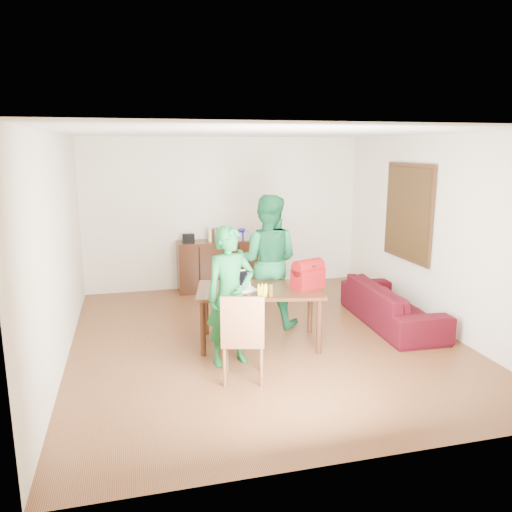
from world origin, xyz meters
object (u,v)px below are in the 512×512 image
object	(u,v)px
chair	(243,354)
sofa	(392,304)
table	(260,295)
bottle	(271,289)
person_near	(230,296)
person_far	(267,261)
laptop	(243,287)
red_bag	(308,277)

from	to	relation	value
chair	sofa	xyz separation A→B (m)	(2.48, 1.22, -0.00)
table	sofa	size ratio (longest dim) A/B	0.87
chair	bottle	bearing A→B (deg)	67.25
chair	bottle	size ratio (longest dim) A/B	6.07
person_near	person_far	xyz separation A→B (m)	(0.77, 1.17, 0.12)
laptop	red_bag	bearing A→B (deg)	-16.68
chair	bottle	distance (m)	0.96
sofa	bottle	bearing A→B (deg)	108.71
person_near	sofa	distance (m)	2.69
person_far	laptop	world-z (taller)	person_far
person_near	bottle	xyz separation A→B (m)	(0.53, 0.15, 0.00)
bottle	laptop	bearing A→B (deg)	133.22
person_near	sofa	world-z (taller)	person_near
person_far	bottle	xyz separation A→B (m)	(-0.24, -1.02, -0.11)
chair	red_bag	world-z (taller)	red_bag
chair	laptop	xyz separation A→B (m)	(0.20, 0.93, 0.50)
person_far	laptop	distance (m)	0.90
bottle	red_bag	distance (m)	0.61
person_far	chair	bearing A→B (deg)	91.07
person_near	laptop	world-z (taller)	person_near
laptop	sofa	distance (m)	2.35
laptop	red_bag	world-z (taller)	red_bag
table	person_near	world-z (taller)	person_near
table	person_far	size ratio (longest dim) A/B	0.92
person_near	bottle	distance (m)	0.55
person_near	person_far	bearing A→B (deg)	43.78
laptop	sofa	size ratio (longest dim) A/B	0.18
table	red_bag	world-z (taller)	red_bag
person_far	red_bag	distance (m)	0.86
red_bag	table	bearing A→B (deg)	148.07
person_far	bottle	size ratio (longest dim) A/B	11.32
laptop	table	bearing A→B (deg)	-2.15
person_far	sofa	bearing A→B (deg)	-168.83
laptop	bottle	size ratio (longest dim) A/B	2.18
table	red_bag	size ratio (longest dim) A/B	4.36
chair	person_far	world-z (taller)	person_far
laptop	sofa	xyz separation A→B (m)	(2.28, 0.29, -0.50)
person_near	laptop	distance (m)	0.52
red_bag	sofa	distance (m)	1.60
person_far	red_bag	xyz separation A→B (m)	(0.32, -0.80, -0.05)
chair	person_far	size ratio (longest dim) A/B	0.54
laptop	red_bag	size ratio (longest dim) A/B	0.91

